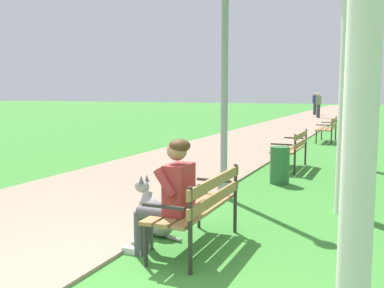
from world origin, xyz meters
TOP-DOWN VIEW (x-y plane):
  - ground_plane at (0.00, 0.00)m, footprint 120.00×120.00m
  - paved_path at (-2.05, 24.00)m, footprint 3.55×60.00m
  - park_bench_near at (0.42, 1.23)m, footprint 0.55×1.50m
  - park_bench_mid at (0.40, 6.68)m, footprint 0.55×1.50m
  - park_bench_far at (0.52, 12.50)m, footprint 0.55×1.50m
  - person_seated_on_near_bench at (0.21, 0.89)m, footprint 0.74×0.49m
  - dog_grey at (-0.27, 1.46)m, footprint 0.80×0.43m
  - lamp_post_near at (-0.13, 3.58)m, footprint 0.24×0.24m
  - litter_bin at (0.47, 5.04)m, footprint 0.36×0.36m
  - pedestrian_distant at (-1.61, 26.17)m, footprint 0.32×0.22m
  - pedestrian_further_distant at (-2.34, 29.85)m, footprint 0.32×0.22m

SIDE VIEW (x-z plane):
  - ground_plane at x=0.00m, z-range 0.00..0.00m
  - paved_path at x=-2.05m, z-range 0.00..0.04m
  - dog_grey at x=-0.27m, z-range -0.09..0.61m
  - litter_bin at x=0.47m, z-range 0.00..0.70m
  - park_bench_near at x=0.42m, z-range 0.09..0.94m
  - park_bench_mid at x=0.40m, z-range 0.09..0.94m
  - park_bench_far at x=0.52m, z-range 0.09..0.94m
  - person_seated_on_near_bench at x=0.21m, z-range 0.06..1.31m
  - pedestrian_distant at x=-1.61m, z-range 0.02..1.67m
  - pedestrian_further_distant at x=-2.34m, z-range 0.02..1.67m
  - lamp_post_near at x=-0.13m, z-range 0.07..4.00m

